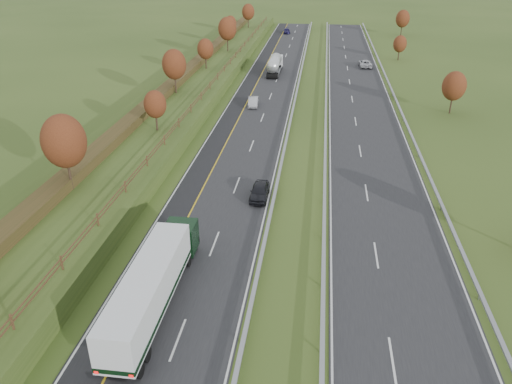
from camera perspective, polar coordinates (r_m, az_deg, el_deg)
ground at (r=72.51m, az=5.71°, el=7.26°), size 400.00×400.00×0.00m
near_carriageway at (r=77.83m, az=-0.10°, el=8.76°), size 10.50×200.00×0.04m
far_carriageway at (r=77.52m, az=12.20°, el=8.08°), size 10.50×200.00×0.04m
hard_shoulder at (r=78.39m, az=-2.85°, el=8.86°), size 3.00×200.00×0.04m
lane_markings at (r=77.17m, az=4.66°, el=8.54°), size 26.75×200.00×0.01m
embankment_left at (r=80.21m, az=-9.48°, el=9.67°), size 12.00×200.00×2.00m
hedge_left at (r=80.38m, az=-10.96°, el=10.74°), size 2.20×180.00×1.10m
fence_left at (r=78.19m, az=-6.44°, el=10.75°), size 0.12×189.06×1.20m
median_barrier_near at (r=77.15m, az=4.15°, el=8.99°), size 0.32×200.00×0.71m
median_barrier_far at (r=77.05m, az=7.98°, el=8.78°), size 0.32×200.00×0.71m
outer_barrier_far at (r=78.07m, az=16.52°, el=8.18°), size 0.32×200.00×0.71m
trees_left at (r=75.62m, az=-10.24°, el=12.81°), size 6.64×164.30×7.66m
trees_far at (r=106.46m, az=18.79°, el=14.59°), size 8.45×118.60×7.12m
box_lorry at (r=36.34m, az=-11.62°, el=-10.16°), size 2.58×16.28×4.06m
road_tanker at (r=104.69m, az=2.16°, el=14.41°), size 2.40×11.22×3.46m
car_dark_near at (r=51.51m, az=0.42°, el=0.09°), size 1.86×4.50×1.53m
car_silver_mid at (r=82.33m, az=-0.33°, el=10.29°), size 1.88×4.44×1.42m
car_small_far at (r=155.26m, az=3.53°, el=17.90°), size 2.27×4.78×1.34m
car_oncoming at (r=112.70m, az=12.36°, el=14.16°), size 2.75×5.60×1.53m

